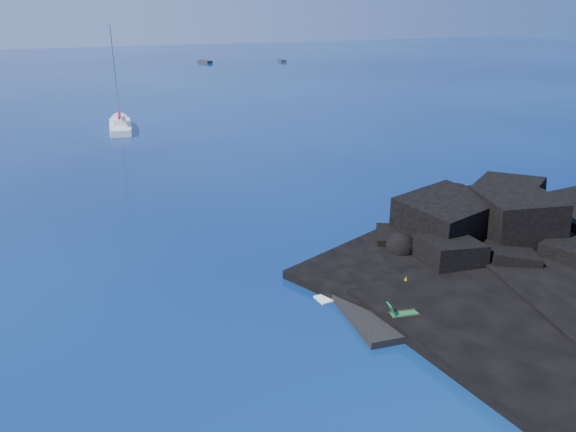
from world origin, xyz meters
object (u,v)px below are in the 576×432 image
(distant_boat_a, at_px, (205,63))
(marker_cone, at_px, (406,281))
(deck_chair, at_px, (404,310))
(sunbather, at_px, (411,308))
(distant_boat_b, at_px, (282,62))
(sailboat, at_px, (121,130))

(distant_boat_a, bearing_deg, marker_cone, -115.79)
(deck_chair, bearing_deg, sunbather, 41.78)
(marker_cone, distance_m, distant_boat_b, 127.21)
(sailboat, xyz_separation_m, deck_chair, (5.79, -49.77, 0.83))
(sunbather, relative_size, marker_cone, 3.15)
(sailboat, height_order, distant_boat_b, sailboat)
(sunbather, height_order, marker_cone, marker_cone)
(sailboat, relative_size, distant_boat_a, 2.38)
(sunbather, bearing_deg, marker_cone, 42.75)
(marker_cone, distance_m, distant_boat_a, 126.91)
(distant_boat_b, bearing_deg, deck_chair, -100.71)
(deck_chair, distance_m, sunbather, 0.93)
(sailboat, bearing_deg, sunbather, -75.87)
(sailboat, relative_size, distant_boat_b, 2.80)
(distant_boat_a, xyz_separation_m, distant_boat_b, (19.48, -5.08, 0.00))
(distant_boat_b, bearing_deg, marker_cone, -100.29)
(deck_chair, relative_size, distant_boat_b, 0.33)
(deck_chair, xyz_separation_m, distant_boat_a, (26.05, 127.36, -0.83))
(sunbather, distance_m, distant_boat_a, 129.40)
(marker_cone, relative_size, distant_boat_a, 0.10)
(deck_chair, distance_m, distant_boat_a, 130.00)
(deck_chair, xyz_separation_m, marker_cone, (2.00, 2.75, -0.23))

